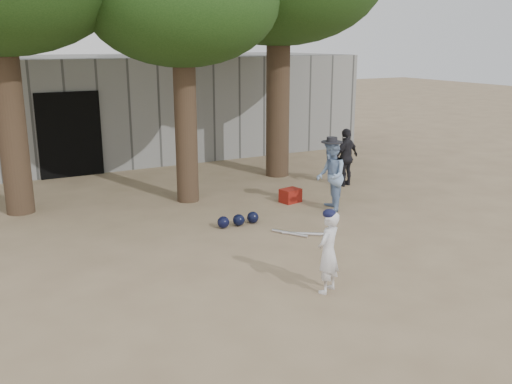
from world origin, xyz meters
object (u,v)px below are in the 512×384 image
boy_player (328,252)px  spectator_blue (331,176)px  spectator_dark (346,157)px  red_bag (290,196)px

boy_player → spectator_blue: size_ratio=0.80×
spectator_dark → red_bag: spectator_dark is taller
spectator_blue → spectator_dark: (1.60, 1.59, -0.04)m
boy_player → red_bag: size_ratio=2.83×
red_bag → spectator_dark: bearing=18.0°
boy_player → spectator_blue: bearing=-153.5°
boy_player → spectator_dark: bearing=-156.8°
spectator_blue → red_bag: size_ratio=3.55×
red_bag → spectator_blue: bearing=-68.0°
spectator_blue → boy_player: bearing=-8.4°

